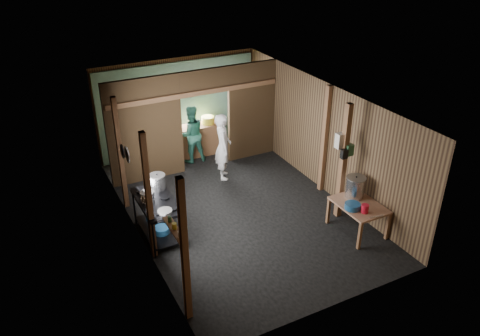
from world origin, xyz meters
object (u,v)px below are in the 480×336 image
yellow_tub (208,120)px  cook (223,147)px  stove_pot_large (157,182)px  gas_range (158,218)px  prep_table (357,218)px  stock_pot (355,187)px  pink_bucket (365,209)px

yellow_tub → cook: (-0.27, -1.52, -0.11)m
stove_pot_large → cook: (2.08, 1.25, -0.16)m
yellow_tub → cook: cook is taller
gas_range → prep_table: gas_range is taller
prep_table → yellow_tub: yellow_tub is taller
gas_range → cook: size_ratio=0.86×
prep_table → yellow_tub: (-1.20, 4.90, 0.63)m
stove_pot_large → stock_pot: (3.65, -1.84, -0.14)m
stock_pot → cook: (-1.57, 3.09, -0.02)m
gas_range → cook: bearing=36.7°
stove_pot_large → cook: cook is taller
stock_pot → pink_bucket: bearing=-110.1°
cook → stove_pot_large: bearing=140.2°
stock_pot → yellow_tub: size_ratio=1.34×
stove_pot_large → pink_bucket: size_ratio=1.95×
prep_table → stock_pot: size_ratio=2.30×
stock_pot → cook: cook is taller
cook → gas_range: bearing=145.8°
prep_table → stove_pot_large: bearing=148.9°
gas_range → stove_pot_large: bearing=68.1°
gas_range → pink_bucket: gas_range is taller
yellow_tub → cook: bearing=-99.9°
stove_pot_large → cook: size_ratio=0.20×
stove_pot_large → prep_table: bearing=-31.1°
gas_range → yellow_tub: size_ratio=4.06×
stove_pot_large → yellow_tub: bearing=49.8°
pink_bucket → cook: size_ratio=0.10×
yellow_tub → cook: size_ratio=0.21×
stove_pot_large → cook: 2.43m
stove_pot_large → yellow_tub: (2.34, 2.77, -0.05)m
stock_pot → yellow_tub: bearing=105.8°
gas_range → stove_pot_large: stove_pot_large is taller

